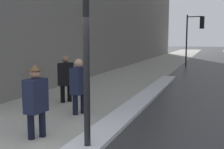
{
  "coord_description": "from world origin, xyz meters",
  "views": [
    {
      "loc": [
        2.48,
        -3.88,
        2.11
      ],
      "look_at": [
        -0.4,
        4.0,
        1.05
      ],
      "focal_mm": 45.0,
      "sensor_mm": 36.0,
      "label": 1
    }
  ],
  "objects": [
    {
      "name": "snow_bank_curb",
      "position": [
        0.21,
        5.35,
        0.05
      ],
      "size": [
        0.7,
        12.43,
        0.1
      ],
      "color": "silver",
      "rests_on": "ground"
    },
    {
      "name": "pedestrian_in_fedora",
      "position": [
        -1.01,
        1.0,
        0.88
      ],
      "size": [
        0.34,
        0.51,
        1.61
      ],
      "rotation": [
        0.0,
        0.0,
        -1.65
      ],
      "color": "black",
      "rests_on": "ground"
    },
    {
      "name": "traffic_light_near",
      "position": [
        1.09,
        18.24,
        2.84
      ],
      "size": [
        1.31,
        0.35,
        3.93
      ],
      "rotation": [
        0.0,
        0.0,
        -0.16
      ],
      "color": "black",
      "rests_on": "ground"
    },
    {
      "name": "pedestrian_nearside",
      "position": [
        -2.14,
        4.27,
        0.88
      ],
      "size": [
        0.34,
        0.53,
        1.58
      ],
      "rotation": [
        0.0,
        0.0,
        -1.65
      ],
      "color": "black",
      "rests_on": "ground"
    },
    {
      "name": "pedestrian_with_shoulder_bag",
      "position": [
        -1.04,
        3.07,
        0.87
      ],
      "size": [
        0.34,
        0.73,
        1.57
      ],
      "rotation": [
        0.0,
        0.0,
        -1.65
      ],
      "color": "black",
      "rests_on": "ground"
    },
    {
      "name": "sidewalk_slab",
      "position": [
        -2.0,
        15.0,
        0.01
      ],
      "size": [
        4.0,
        80.0,
        0.01
      ],
      "color": "#9E9B93",
      "rests_on": "ground"
    }
  ]
}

